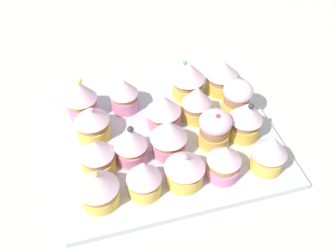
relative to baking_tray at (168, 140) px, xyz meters
The scene contains 20 objects.
ground_plane 2.10cm from the baking_tray, ahead, with size 180.00×180.00×3.00cm, color beige.
baking_tray is the anchor object (origin of this frame).
cupcake_0 18.63cm from the baking_tray, 127.79° to the right, with size 5.94×5.94×7.45cm.
cupcake_1 14.64cm from the baking_tray, 102.79° to the right, with size 6.13×6.13×8.20cm.
cupcake_2 15.45cm from the baking_tray, 78.07° to the right, with size 5.72×5.72×7.44cm.
cupcake_3 17.88cm from the baking_tray, 54.46° to the right, with size 6.49×6.49×7.25cm.
cupcake_4 13.01cm from the baking_tray, 148.06° to the right, with size 5.68×5.68×6.75cm.
cupcake_5 9.37cm from the baking_tray, 115.20° to the right, with size 5.73×5.73×7.66cm.
cupcake_6 8.73cm from the baking_tray, 60.64° to the right, with size 5.63×5.63×7.51cm.
cupcake_7 13.51cm from the baking_tray, 33.75° to the right, with size 6.84×6.84×8.43cm.
cupcake_8 10.95cm from the baking_tray, behind, with size 6.63×6.63×6.89cm.
cupcake_9 5.72cm from the baking_tray, 166.49° to the left, with size 6.47×6.47×7.54cm.
cupcake_10 5.50cm from the baking_tray, ahead, with size 6.53×6.53×7.27cm.
cupcake_11 13.18cm from the baking_tray, 147.19° to the left, with size 5.64×5.64×7.30cm.
cupcake_12 9.18cm from the baking_tray, 113.38° to the left, with size 5.78×5.78×7.69cm.
cupcake_13 12.41cm from the baking_tray, 31.72° to the left, with size 5.60×5.60×7.18cm.
cupcake_14 17.84cm from the baking_tray, 126.63° to the left, with size 6.53×6.53×7.65cm.
cupcake_15 14.21cm from the baking_tray, 105.94° to the left, with size 5.72×5.72×6.58cm.
cupcake_16 14.26cm from the baking_tray, 72.21° to the left, with size 6.35×6.35×7.19cm.
cupcake_17 18.26cm from the baking_tray, 54.34° to the left, with size 6.20×6.20×8.51cm.
Camera 1 is at (-44.66, 12.22, 51.31)cm, focal length 39.43 mm.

